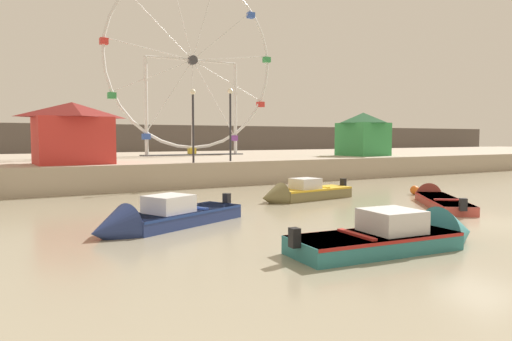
% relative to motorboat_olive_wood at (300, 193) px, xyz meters
% --- Properties ---
extents(ground_plane, '(240.00, 240.00, 0.00)m').
position_rel_motorboat_olive_wood_xyz_m(ground_plane, '(1.99, -7.42, -0.32)').
color(ground_plane, gray).
extents(quay_promenade, '(110.00, 20.97, 1.39)m').
position_rel_motorboat_olive_wood_xyz_m(quay_promenade, '(1.99, 17.33, 0.38)').
color(quay_promenade, tan).
rests_on(quay_promenade, ground_plane).
extents(distant_town_skyline, '(140.00, 3.00, 4.40)m').
position_rel_motorboat_olive_wood_xyz_m(distant_town_skyline, '(1.99, 43.48, 1.88)').
color(distant_town_skyline, '#564C47').
rests_on(distant_town_skyline, ground_plane).
extents(motorboat_olive_wood, '(5.04, 1.84, 1.32)m').
position_rel_motorboat_olive_wood_xyz_m(motorboat_olive_wood, '(0.00, 0.00, 0.00)').
color(motorboat_olive_wood, olive).
rests_on(motorboat_olive_wood, ground_plane).
extents(motorboat_navy_blue, '(5.63, 3.55, 1.46)m').
position_rel_motorboat_olive_wood_xyz_m(motorboat_navy_blue, '(-7.61, -3.30, -0.02)').
color(motorboat_navy_blue, navy).
rests_on(motorboat_navy_blue, ground_plane).
extents(motorboat_teal_painted, '(5.67, 1.99, 1.54)m').
position_rel_motorboat_olive_wood_xyz_m(motorboat_teal_painted, '(-2.85, -8.83, -0.02)').
color(motorboat_teal_painted, teal).
rests_on(motorboat_teal_painted, ground_plane).
extents(motorboat_faded_red, '(4.56, 5.59, 1.14)m').
position_rel_motorboat_olive_wood_xyz_m(motorboat_faded_red, '(4.48, -3.61, -0.13)').
color(motorboat_faded_red, '#B24238').
rests_on(motorboat_faded_red, ground_plane).
extents(ferris_wheel_white_frame, '(13.98, 1.20, 14.28)m').
position_rel_motorboat_olive_wood_xyz_m(ferris_wheel_white_frame, '(2.15, 17.70, 8.24)').
color(ferris_wheel_white_frame, silver).
rests_on(ferris_wheel_white_frame, quay_promenade).
extents(carnival_booth_green_kiosk, '(3.49, 3.52, 3.28)m').
position_rel_motorboat_olive_wood_xyz_m(carnival_booth_green_kiosk, '(13.08, 10.35, 2.78)').
color(carnival_booth_green_kiosk, '#33934C').
rests_on(carnival_booth_green_kiosk, quay_promenade).
extents(carnival_booth_red_striped, '(4.17, 3.59, 3.24)m').
position_rel_motorboat_olive_wood_xyz_m(carnival_booth_red_striped, '(-8.05, 9.34, 2.76)').
color(carnival_booth_red_striped, red).
rests_on(carnival_booth_red_striped, quay_promenade).
extents(promenade_lamp_near, '(0.32, 0.32, 4.26)m').
position_rel_motorboat_olive_wood_xyz_m(promenade_lamp_near, '(0.46, 7.80, 3.83)').
color(promenade_lamp_near, '#2D2D33').
rests_on(promenade_lamp_near, quay_promenade).
extents(promenade_lamp_far, '(0.32, 0.32, 4.04)m').
position_rel_motorboat_olive_wood_xyz_m(promenade_lamp_far, '(-2.09, 7.28, 3.70)').
color(promenade_lamp_far, '#2D2D33').
rests_on(promenade_lamp_far, quay_promenade).
extents(mooring_buoy_orange, '(0.44, 0.44, 0.44)m').
position_rel_motorboat_olive_wood_xyz_m(mooring_buoy_orange, '(6.09, -1.03, -0.10)').
color(mooring_buoy_orange, orange).
rests_on(mooring_buoy_orange, ground_plane).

